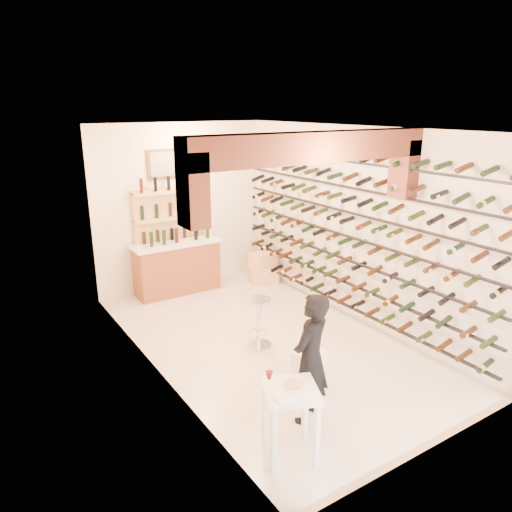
{
  "coord_description": "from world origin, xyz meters",
  "views": [
    {
      "loc": [
        -3.82,
        -5.63,
        3.51
      ],
      "look_at": [
        0.0,
        0.3,
        1.3
      ],
      "focal_mm": 34.04,
      "sensor_mm": 36.0,
      "label": 1
    }
  ],
  "objects_px": {
    "tasting_table": "(290,401)",
    "chrome_barstool": "(259,319)",
    "back_counter": "(177,266)",
    "crate_lower": "(263,274)",
    "person": "(311,359)",
    "white_stool": "(309,367)",
    "wine_rack": "(345,231)"
  },
  "relations": [
    {
      "from": "tasting_table",
      "to": "person",
      "type": "relative_size",
      "value": 0.62
    },
    {
      "from": "back_counter",
      "to": "person",
      "type": "bearing_deg",
      "value": -94.73
    },
    {
      "from": "back_counter",
      "to": "crate_lower",
      "type": "bearing_deg",
      "value": -14.77
    },
    {
      "from": "back_counter",
      "to": "person",
      "type": "distance_m",
      "value": 4.55
    },
    {
      "from": "person",
      "to": "tasting_table",
      "type": "bearing_deg",
      "value": 11.19
    },
    {
      "from": "back_counter",
      "to": "crate_lower",
      "type": "height_order",
      "value": "back_counter"
    },
    {
      "from": "tasting_table",
      "to": "person",
      "type": "xyz_separation_m",
      "value": [
        0.56,
        0.38,
        0.13
      ]
    },
    {
      "from": "wine_rack",
      "to": "chrome_barstool",
      "type": "distance_m",
      "value": 2.05
    },
    {
      "from": "person",
      "to": "back_counter",
      "type": "bearing_deg",
      "value": -117.39
    },
    {
      "from": "tasting_table",
      "to": "chrome_barstool",
      "type": "relative_size",
      "value": 1.25
    },
    {
      "from": "wine_rack",
      "to": "person",
      "type": "distance_m",
      "value": 3.0
    },
    {
      "from": "white_stool",
      "to": "person",
      "type": "bearing_deg",
      "value": -129.0
    },
    {
      "from": "back_counter",
      "to": "tasting_table",
      "type": "distance_m",
      "value": 5.0
    },
    {
      "from": "back_counter",
      "to": "person",
      "type": "relative_size",
      "value": 1.09
    },
    {
      "from": "back_counter",
      "to": "chrome_barstool",
      "type": "xyz_separation_m",
      "value": [
        0.1,
        -2.73,
        -0.09
      ]
    },
    {
      "from": "crate_lower",
      "to": "person",
      "type": "bearing_deg",
      "value": -116.94
    },
    {
      "from": "tasting_table",
      "to": "white_stool",
      "type": "xyz_separation_m",
      "value": [
        1.05,
        0.98,
        -0.43
      ]
    },
    {
      "from": "wine_rack",
      "to": "chrome_barstool",
      "type": "relative_size",
      "value": 7.41
    },
    {
      "from": "wine_rack",
      "to": "white_stool",
      "type": "height_order",
      "value": "wine_rack"
    },
    {
      "from": "person",
      "to": "crate_lower",
      "type": "relative_size",
      "value": 2.73
    },
    {
      "from": "white_stool",
      "to": "crate_lower",
      "type": "relative_size",
      "value": 0.78
    },
    {
      "from": "back_counter",
      "to": "chrome_barstool",
      "type": "bearing_deg",
      "value": -87.88
    },
    {
      "from": "back_counter",
      "to": "white_stool",
      "type": "distance_m",
      "value": 3.94
    },
    {
      "from": "white_stool",
      "to": "person",
      "type": "height_order",
      "value": "person"
    },
    {
      "from": "crate_lower",
      "to": "tasting_table",
      "type": "bearing_deg",
      "value": -120.59
    },
    {
      "from": "person",
      "to": "chrome_barstool",
      "type": "xyz_separation_m",
      "value": [
        0.48,
        1.81,
        -0.33
      ]
    },
    {
      "from": "tasting_table",
      "to": "crate_lower",
      "type": "xyz_separation_m",
      "value": [
        2.64,
        4.46,
        -0.48
      ]
    },
    {
      "from": "person",
      "to": "crate_lower",
      "type": "bearing_deg",
      "value": -139.6
    },
    {
      "from": "tasting_table",
      "to": "chrome_barstool",
      "type": "bearing_deg",
      "value": 87.77
    },
    {
      "from": "tasting_table",
      "to": "white_stool",
      "type": "relative_size",
      "value": 2.14
    },
    {
      "from": "person",
      "to": "white_stool",
      "type": "bearing_deg",
      "value": -151.66
    },
    {
      "from": "crate_lower",
      "to": "white_stool",
      "type": "bearing_deg",
      "value": -114.49
    }
  ]
}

